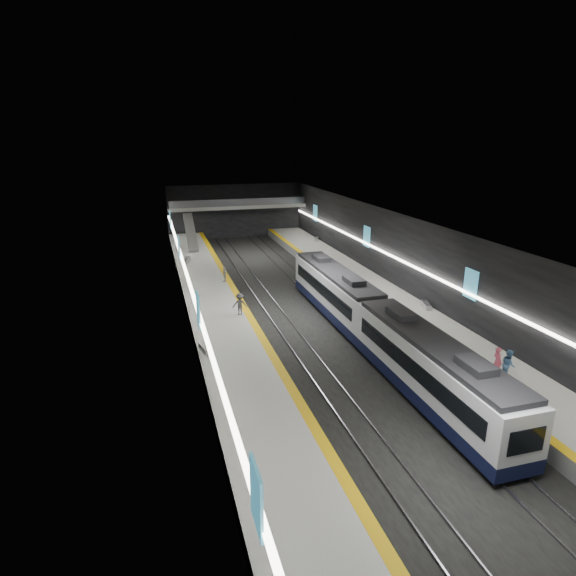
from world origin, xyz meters
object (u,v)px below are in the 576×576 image
object	(u,v)px
train	(374,321)
bench_right_far	(317,239)
passenger_left_b	(240,304)
bench_right_near	(426,305)
passenger_left_a	(225,274)
bench_left_near	(205,349)
passenger_right_a	(497,362)
bench_left_far	(186,260)
passenger_right_b	(508,365)
escalator	(191,232)

from	to	relation	value
train	bench_right_far	size ratio (longest dim) A/B	18.46
bench_right_far	passenger_left_b	distance (m)	29.77
bench_right_near	passenger_left_a	distance (m)	19.51
bench_left_near	passenger_right_a	world-z (taller)	passenger_right_a
bench_left_far	passenger_left_a	world-z (taller)	passenger_left_a
bench_right_far	bench_left_near	bearing A→B (deg)	-100.63
bench_right_near	passenger_right_b	xyz separation A→B (m)	(-2.06, -12.34, 0.72)
passenger_right_b	passenger_left_a	bearing A→B (deg)	54.89
bench_left_far	passenger_right_b	bearing A→B (deg)	-42.97
bench_left_far	bench_right_near	distance (m)	28.02
bench_right_far	passenger_right_a	xyz separation A→B (m)	(-2.55, -40.08, 0.76)
passenger_right_a	bench_right_near	bearing A→B (deg)	-6.36
bench_right_near	passenger_right_b	size ratio (longest dim) A/B	0.92
passenger_right_b	passenger_left_a	size ratio (longest dim) A/B	1.20
passenger_left_a	passenger_left_b	world-z (taller)	passenger_left_b
passenger_right_b	passenger_left_b	size ratio (longest dim) A/B	1.03
escalator	passenger_right_b	size ratio (longest dim) A/B	4.30
bench_right_near	escalator	bearing A→B (deg)	136.63
train	bench_right_near	distance (m)	8.30
escalator	passenger_right_a	distance (m)	43.60
train	escalator	world-z (taller)	escalator
bench_right_near	train	bearing A→B (deg)	-131.76
train	passenger_right_a	size ratio (longest dim) A/B	15.60
bench_right_near	passenger_right_a	bearing A→B (deg)	-85.63
bench_left_near	bench_right_far	xyz separation A→B (m)	(19.00, 31.69, -0.01)
escalator	passenger_right_b	world-z (taller)	escalator
passenger_right_b	passenger_left_b	xyz separation A→B (m)	(-13.41, 15.03, -0.02)
escalator	bench_right_far	xyz separation A→B (m)	(17.00, -1.05, -1.70)
passenger_right_a	passenger_left_b	xyz separation A→B (m)	(-12.91, 14.65, -0.06)
bench_right_far	passenger_left_b	bearing A→B (deg)	-100.99
bench_left_near	bench_left_far	world-z (taller)	bench_left_far
bench_left_near	bench_left_far	size ratio (longest dim) A/B	0.95
escalator	bench_left_near	distance (m)	32.84
bench_left_far	passenger_right_b	world-z (taller)	passenger_right_b
escalator	bench_left_far	xyz separation A→B (m)	(-1.27, -7.92, -1.68)
passenger_right_a	passenger_right_b	bearing A→B (deg)	-121.80
bench_left_near	passenger_left_a	world-z (taller)	passenger_left_a
bench_left_far	passenger_right_a	size ratio (longest dim) A/B	0.93
passenger_left_b	passenger_left_a	bearing A→B (deg)	-83.90
escalator	bench_right_near	size ratio (longest dim) A/B	4.69
escalator	bench_left_far	world-z (taller)	escalator
bench_left_far	passenger_left_a	distance (m)	9.58
bench_right_far	train	bearing A→B (deg)	-81.86
passenger_right_a	passenger_right_b	xyz separation A→B (m)	(0.49, -0.38, -0.03)
train	passenger_left_a	size ratio (longest dim) A/B	19.44
bench_left_far	bench_right_near	xyz separation A→B (m)	(18.27, -21.24, -0.01)
train	passenger_right_a	world-z (taller)	train
passenger_left_b	bench_right_far	bearing A→B (deg)	-113.87
bench_right_near	passenger_right_b	world-z (taller)	passenger_right_b
bench_right_far	passenger_right_a	bearing A→B (deg)	-73.33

